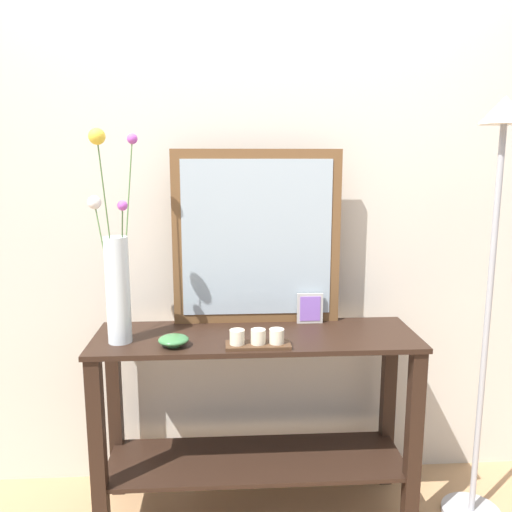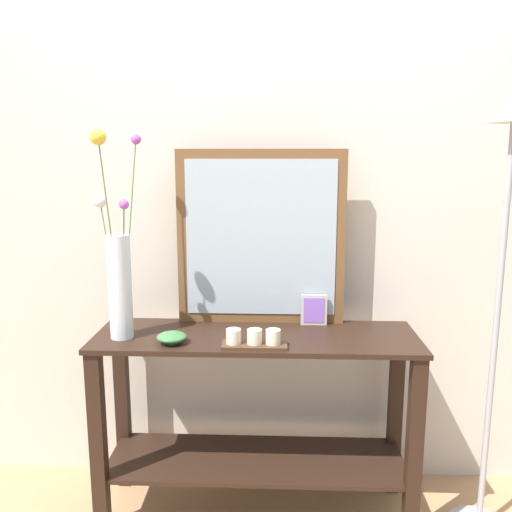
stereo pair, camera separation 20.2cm
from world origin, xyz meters
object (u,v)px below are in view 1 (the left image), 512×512
object	(u,v)px
decorative_bowl	(174,340)
floor_lamp	(494,245)
console_table	(256,404)
candle_tray	(257,339)
mirror_leaning	(257,238)
picture_frame_small	(310,308)
tall_vase_left	(116,276)

from	to	relation	value
decorative_bowl	floor_lamp	bearing A→B (deg)	1.22
console_table	candle_tray	world-z (taller)	candle_tray
candle_tray	decorative_bowl	bearing A→B (deg)	175.67
mirror_leaning	picture_frame_small	world-z (taller)	mirror_leaning
picture_frame_small	decorative_bowl	xyz separation A→B (m)	(-0.55, -0.25, -0.04)
mirror_leaning	floor_lamp	bearing A→B (deg)	-15.98
console_table	tall_vase_left	world-z (taller)	tall_vase_left
picture_frame_small	floor_lamp	size ratio (longest dim) A/B	0.08
mirror_leaning	tall_vase_left	world-z (taller)	tall_vase_left
candle_tray	decorative_bowl	distance (m)	0.31
decorative_bowl	console_table	bearing A→B (deg)	19.45
console_table	candle_tray	xyz separation A→B (m)	(-0.00, -0.14, 0.33)
floor_lamp	tall_vase_left	bearing A→B (deg)	178.57
tall_vase_left	picture_frame_small	distance (m)	0.81
picture_frame_small	decorative_bowl	world-z (taller)	picture_frame_small
decorative_bowl	floor_lamp	world-z (taller)	floor_lamp
mirror_leaning	decorative_bowl	size ratio (longest dim) A/B	6.38
picture_frame_small	tall_vase_left	bearing A→B (deg)	-166.39
candle_tray	picture_frame_small	distance (m)	0.37
tall_vase_left	candle_tray	xyz separation A→B (m)	(0.52, -0.09, -0.23)
picture_frame_small	decorative_bowl	distance (m)	0.61
tall_vase_left	floor_lamp	bearing A→B (deg)	-1.43
mirror_leaning	candle_tray	distance (m)	0.45
mirror_leaning	tall_vase_left	distance (m)	0.59
tall_vase_left	decorative_bowl	world-z (taller)	tall_vase_left
console_table	tall_vase_left	distance (m)	0.77
console_table	mirror_leaning	world-z (taller)	mirror_leaning
mirror_leaning	candle_tray	size ratio (longest dim) A/B	3.00
tall_vase_left	picture_frame_small	bearing A→B (deg)	13.61
tall_vase_left	candle_tray	size ratio (longest dim) A/B	3.26
picture_frame_small	console_table	bearing A→B (deg)	-150.40
picture_frame_small	candle_tray	bearing A→B (deg)	-131.93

